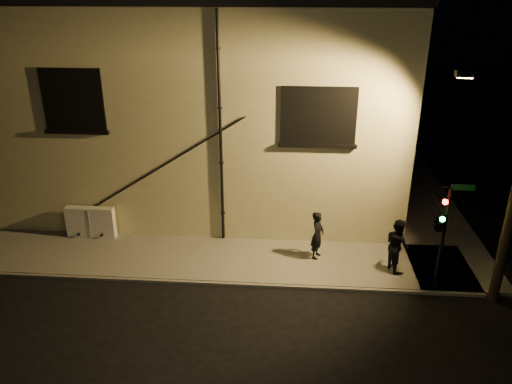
# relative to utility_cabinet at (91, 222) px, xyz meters

# --- Properties ---
(ground) EXTENTS (90.00, 90.00, 0.00)m
(ground) POSITION_rel_utility_cabinet_xyz_m (6.87, -2.70, -0.73)
(ground) COLOR black
(sidewalk) EXTENTS (21.00, 16.00, 0.12)m
(sidewalk) POSITION_rel_utility_cabinet_xyz_m (8.10, 1.69, -0.67)
(sidewalk) COLOR slate
(sidewalk) RESTS_ON ground
(building) EXTENTS (16.20, 12.23, 8.80)m
(building) POSITION_rel_utility_cabinet_xyz_m (3.87, 6.29, 3.67)
(building) COLOR beige
(building) RESTS_ON ground
(utility_cabinet) EXTENTS (1.87, 0.31, 1.23)m
(utility_cabinet) POSITION_rel_utility_cabinet_xyz_m (0.00, 0.00, 0.00)
(utility_cabinet) COLOR silver
(utility_cabinet) RESTS_ON sidewalk
(pedestrian_a) EXTENTS (0.61, 0.75, 1.76)m
(pedestrian_a) POSITION_rel_utility_cabinet_xyz_m (8.59, -0.89, 0.27)
(pedestrian_a) COLOR black
(pedestrian_a) RESTS_ON sidewalk
(pedestrian_b) EXTENTS (0.96, 1.09, 1.87)m
(pedestrian_b) POSITION_rel_utility_cabinet_xyz_m (11.24, -1.49, 0.32)
(pedestrian_b) COLOR black
(pedestrian_b) RESTS_ON sidewalk
(traffic_signal) EXTENTS (1.17, 2.06, 3.55)m
(traffic_signal) POSITION_rel_utility_cabinet_xyz_m (12.18, -2.50, 1.78)
(traffic_signal) COLOR black
(traffic_signal) RESTS_ON sidewalk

